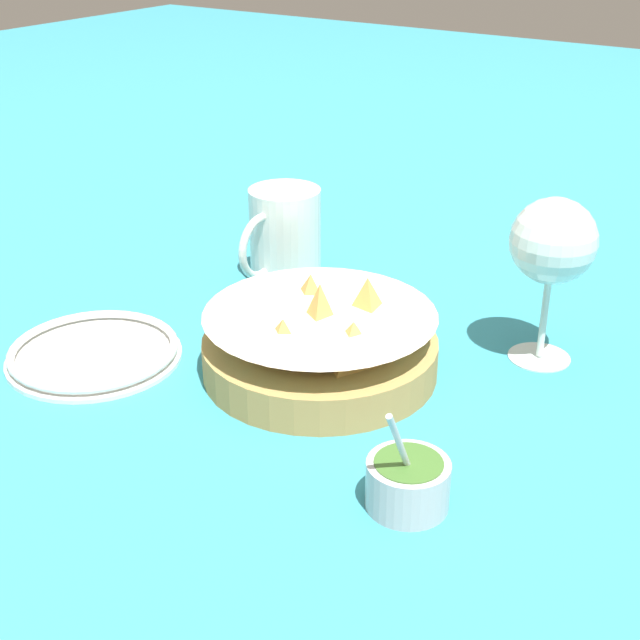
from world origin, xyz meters
The scene contains 6 objects.
ground_plane centered at (0.00, 0.00, 0.00)m, with size 4.00×4.00×0.00m, color teal.
food_basket centered at (0.01, 0.04, 0.03)m, with size 0.23×0.23×0.09m.
sauce_cup centered at (0.14, 0.21, 0.02)m, with size 0.07×0.06×0.10m.
wine_glass centered at (-0.14, 0.20, 0.12)m, with size 0.08×0.08×0.17m.
beer_mug centered at (-0.15, -0.12, 0.05)m, with size 0.13×0.08×0.11m.
side_plate centered at (0.11, -0.16, 0.01)m, with size 0.17×0.17×0.01m.
Camera 1 is at (0.63, 0.46, 0.43)m, focal length 50.00 mm.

